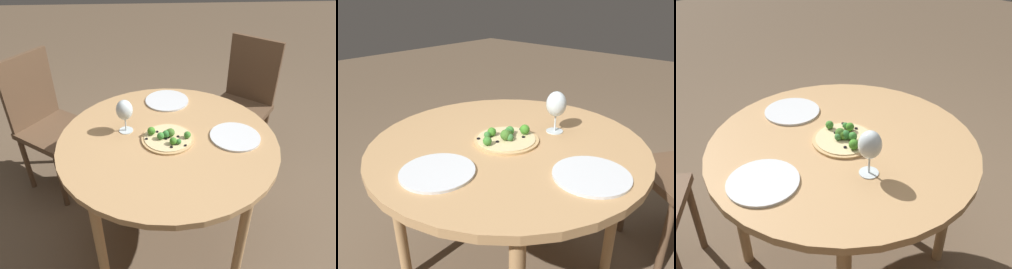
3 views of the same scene
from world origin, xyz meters
The scene contains 8 objects.
ground_plane centered at (0.00, 0.00, 0.00)m, with size 12.00×12.00×0.00m, color brown.
dining_table centered at (0.00, 0.00, 0.66)m, with size 1.12×1.12×0.73m.
chair centered at (0.76, -0.61, 0.52)m, with size 0.56×0.56×0.96m.
chair_2 centered at (0.55, 0.79, 0.52)m, with size 0.56×0.56×0.96m.
pizza centered at (-0.01, 0.00, 0.75)m, with size 0.27×0.27×0.06m.
wine_glass centered at (0.08, 0.21, 0.85)m, with size 0.09×0.09×0.18m.
plate_near centered at (0.39, -0.02, 0.74)m, with size 0.26×0.26×0.01m.
plate_far centered at (-0.01, -0.34, 0.74)m, with size 0.26×0.26×0.01m.
Camera 1 is at (-1.36, 0.07, 1.70)m, focal length 35.00 mm.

